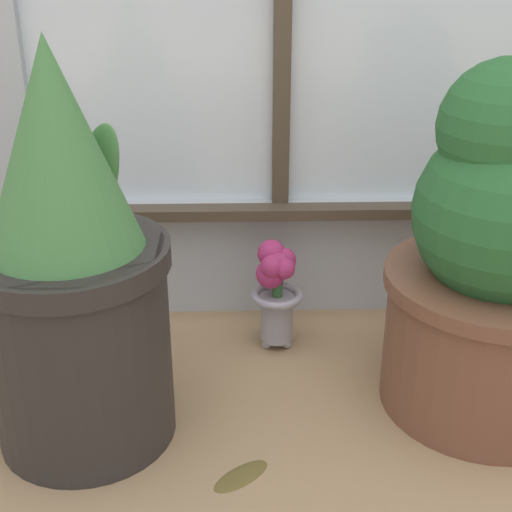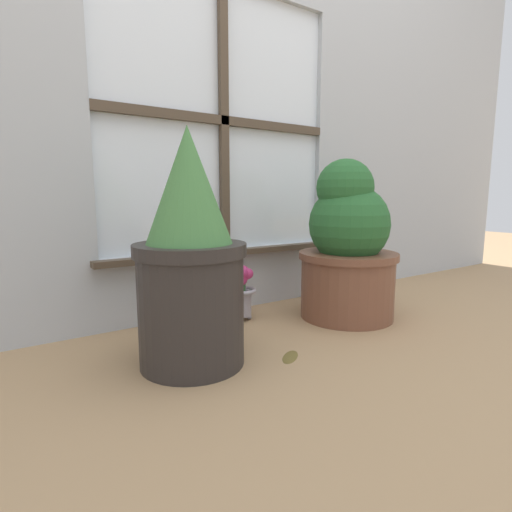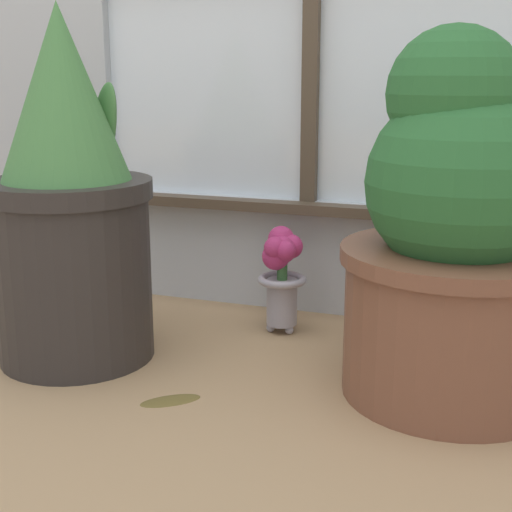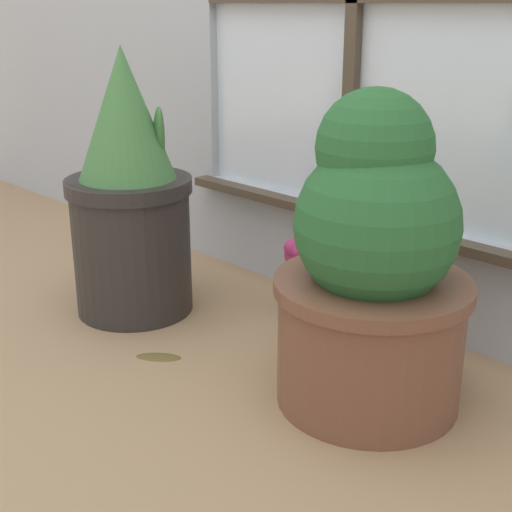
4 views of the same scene
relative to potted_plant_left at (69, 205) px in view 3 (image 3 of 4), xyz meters
The scene contains 5 objects.
ground_plane 0.52m from the potted_plant_left, 28.53° to the right, with size 10.00×10.00×0.00m, color tan.
potted_plant_left is the anchor object (origin of this frame).
potted_plant_right 0.73m from the potted_plant_left, ahead, with size 0.40×0.40×0.65m.
flower_vase 0.48m from the potted_plant_left, 38.45° to the left, with size 0.11×0.11×0.24m.
fallen_leaf 0.43m from the potted_plant_left, 25.61° to the right, with size 0.11×0.10×0.01m.
Camera 3 is at (0.44, -0.98, 0.57)m, focal length 50.00 mm.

